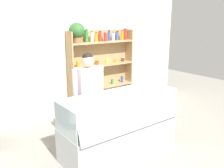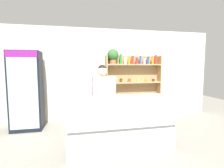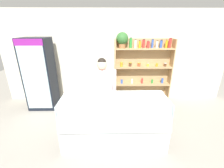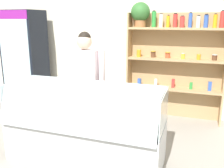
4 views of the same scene
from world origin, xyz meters
The scene contains 5 objects.
ground_plane centered at (0.00, 0.00, 0.00)m, with size 12.00×12.00×0.00m, color gray.
back_wall centered at (0.00, 2.07, 1.35)m, with size 6.80×0.10×2.70m, color silver.
shelving_unit centered at (0.68, 1.88, 1.24)m, with size 1.70×0.34×2.09m.
deli_display_case centered at (-0.11, 0.01, 0.31)m, with size 1.99×0.77×1.01m.
shop_clerk centered at (-0.35, 0.58, 0.96)m, with size 0.61×0.25×1.63m.
Camera 1 is at (-2.51, -2.95, 2.18)m, focal length 40.00 mm.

